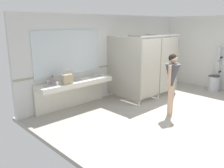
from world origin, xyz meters
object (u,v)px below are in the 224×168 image
Objects in this scene: handbag at (67,79)px; paper_cup at (57,83)px; paper_towel_dispenser_upper at (220,53)px; soap_dispenser at (53,80)px; paper_towel_dispenser_lower at (219,67)px; trash_bin at (214,83)px; person_standing at (172,77)px.

handbag is 0.31m from paper_cup.
paper_towel_dispenser_upper is 4.26× the size of paper_cup.
paper_cup is (-5.73, 1.88, -0.50)m from paper_towel_dispenser_upper.
handbag is 1.87× the size of soap_dispenser.
paper_towel_dispenser_lower is (0.00, -0.00, -0.53)m from paper_towel_dispenser_upper.
handbag is at bearing 161.35° from paper_towel_dispenser_upper.
paper_towel_dispenser_lower is 6.03m from paper_cup.
paper_towel_dispenser_lower reaches higher than soap_dispenser.
paper_towel_dispenser_upper is 0.76× the size of trash_bin.
handbag reaches higher than paper_cup.
soap_dispenser reaches higher than paper_cup.
paper_towel_dispenser_upper is at bearing -18.65° from handbag.
paper_towel_dispenser_upper is 0.53m from paper_towel_dispenser_lower.
paper_towel_dispenser_upper is 1.14m from trash_bin.
paper_towel_dispenser_lower is at bearing -18.15° from paper_cup.
trash_bin is 5.85m from soap_dispenser.
person_standing is at bearing -46.15° from soap_dispenser.
soap_dispenser is 2.11× the size of paper_cup.
paper_cup is at bearing 161.85° from paper_towel_dispenser_lower.
person_standing is (-3.16, -0.19, 0.77)m from trash_bin.
trash_bin is 0.35× the size of person_standing.
paper_towel_dispenser_lower is 5.74m from handbag.
person_standing is 3.24m from soap_dispenser.
soap_dispenser is (-5.71, 2.14, -0.45)m from paper_towel_dispenser_upper.
paper_towel_dispenser_lower is 4.23× the size of paper_cup.
soap_dispenser is at bearing 133.85° from person_standing.
paper_towel_dispenser_upper reaches higher than handbag.
handbag is 3.95× the size of paper_cup.
paper_towel_dispenser_lower is at bearing -20.59° from soap_dispenser.
paper_towel_dispenser_lower is 0.64m from trash_bin.
trash_bin is 5.77m from paper_cup.
soap_dispenser is (-0.28, 0.31, -0.05)m from handbag.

